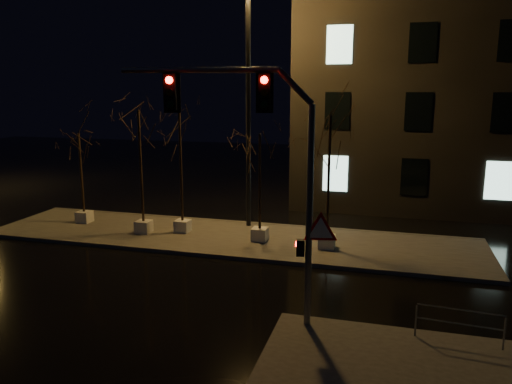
% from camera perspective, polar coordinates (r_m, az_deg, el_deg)
% --- Properties ---
extents(ground, '(90.00, 90.00, 0.00)m').
position_cam_1_polar(ground, '(17.22, -9.62, -11.02)').
color(ground, black).
rests_on(ground, ground).
extents(median, '(22.00, 5.00, 0.15)m').
position_cam_1_polar(median, '(22.44, -3.15, -5.24)').
color(median, '#423F3B').
rests_on(median, ground).
extents(sidewalk_corner, '(7.00, 5.00, 0.15)m').
position_cam_1_polar(sidewalk_corner, '(12.66, 16.97, -19.88)').
color(sidewalk_corner, '#423F3B').
rests_on(sidewalk_corner, ground).
extents(tree_0, '(1.80, 1.80, 4.49)m').
position_cam_1_polar(tree_0, '(25.47, -19.49, 4.16)').
color(tree_0, beige).
rests_on(tree_0, median).
extents(tree_1, '(1.80, 1.80, 5.68)m').
position_cam_1_polar(tree_1, '(22.70, -13.17, 5.98)').
color(tree_1, beige).
rests_on(tree_1, median).
extents(tree_2, '(1.80, 1.80, 5.67)m').
position_cam_1_polar(tree_2, '(22.50, -8.68, 6.08)').
color(tree_2, beige).
rests_on(tree_2, median).
extents(tree_3, '(1.80, 1.80, 4.76)m').
position_cam_1_polar(tree_3, '(21.00, 0.44, 3.92)').
color(tree_3, beige).
rests_on(tree_3, median).
extents(tree_4, '(1.80, 1.80, 5.57)m').
position_cam_1_polar(tree_4, '(20.06, 8.40, 5.20)').
color(tree_4, beige).
rests_on(tree_4, median).
extents(traffic_signal_mast, '(5.64, 1.21, 7.00)m').
position_cam_1_polar(traffic_signal_mast, '(13.12, 1.29, 3.56)').
color(traffic_signal_mast, slate).
rests_on(traffic_signal_mast, sidewalk_corner).
extents(streetlight_main, '(2.78, 0.52, 11.13)m').
position_cam_1_polar(streetlight_main, '(23.23, -0.89, 11.62)').
color(streetlight_main, black).
rests_on(streetlight_main, median).
extents(guard_rail_a, '(2.16, 0.23, 0.93)m').
position_cam_1_polar(guard_rail_a, '(14.23, 22.23, -13.47)').
color(guard_rail_a, slate).
rests_on(guard_rail_a, sidewalk_corner).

